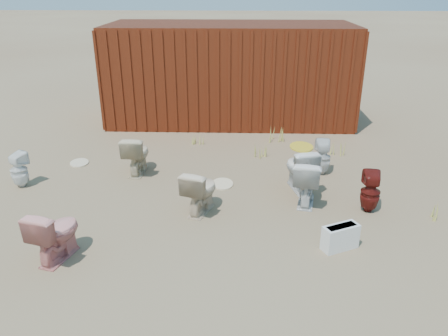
{
  "coord_description": "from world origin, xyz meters",
  "views": [
    {
      "loc": [
        0.22,
        -5.93,
        3.37
      ],
      "look_at": [
        0.0,
        0.6,
        0.55
      ],
      "focal_mm": 35.0,
      "sensor_mm": 36.0,
      "label": 1
    }
  ],
  "objects_px": {
    "shipping_container": "(230,73)",
    "toilet_front_pink": "(56,233)",
    "loose_tank": "(340,237)",
    "toilet_back_yellowlid": "(300,169)",
    "toilet_back_a": "(19,170)",
    "toilet_back_beige_right": "(200,191)",
    "toilet_back_e": "(322,157)",
    "toilet_front_maroon": "(370,192)",
    "toilet_back_beige_left": "(137,154)",
    "toilet_front_c": "(307,181)"
  },
  "relations": [
    {
      "from": "shipping_container",
      "to": "toilet_back_e",
      "type": "xyz_separation_m",
      "value": [
        1.8,
        -3.53,
        -0.87
      ]
    },
    {
      "from": "shipping_container",
      "to": "toilet_front_pink",
      "type": "height_order",
      "value": "shipping_container"
    },
    {
      "from": "toilet_front_c",
      "to": "toilet_back_beige_left",
      "type": "height_order",
      "value": "toilet_front_c"
    },
    {
      "from": "toilet_front_maroon",
      "to": "toilet_back_beige_left",
      "type": "bearing_deg",
      "value": -10.95
    },
    {
      "from": "toilet_front_pink",
      "to": "toilet_back_beige_right",
      "type": "xyz_separation_m",
      "value": [
        1.76,
        1.32,
        -0.01
      ]
    },
    {
      "from": "toilet_front_pink",
      "to": "toilet_back_beige_left",
      "type": "xyz_separation_m",
      "value": [
        0.44,
        2.78,
        0.0
      ]
    },
    {
      "from": "toilet_front_pink",
      "to": "toilet_front_c",
      "type": "xyz_separation_m",
      "value": [
        3.45,
        1.67,
        0.02
      ]
    },
    {
      "from": "shipping_container",
      "to": "toilet_back_yellowlid",
      "type": "bearing_deg",
      "value": -72.89
    },
    {
      "from": "toilet_back_e",
      "to": "toilet_back_a",
      "type": "bearing_deg",
      "value": 11.37
    },
    {
      "from": "toilet_back_a",
      "to": "toilet_front_pink",
      "type": "bearing_deg",
      "value": 152.56
    },
    {
      "from": "toilet_back_beige_left",
      "to": "loose_tank",
      "type": "distance_m",
      "value": 4.11
    },
    {
      "from": "toilet_back_beige_right",
      "to": "loose_tank",
      "type": "bearing_deg",
      "value": 173.95
    },
    {
      "from": "shipping_container",
      "to": "toilet_back_a",
      "type": "relative_size",
      "value": 9.36
    },
    {
      "from": "toilet_back_yellowlid",
      "to": "toilet_front_pink",
      "type": "bearing_deg",
      "value": 18.66
    },
    {
      "from": "shipping_container",
      "to": "loose_tank",
      "type": "distance_m",
      "value": 6.34
    },
    {
      "from": "shipping_container",
      "to": "toilet_front_pink",
      "type": "bearing_deg",
      "value": -108.3
    },
    {
      "from": "toilet_back_beige_right",
      "to": "toilet_front_maroon",
      "type": "bearing_deg",
      "value": -157.63
    },
    {
      "from": "toilet_front_maroon",
      "to": "toilet_back_beige_left",
      "type": "relative_size",
      "value": 0.89
    },
    {
      "from": "shipping_container",
      "to": "loose_tank",
      "type": "xyz_separation_m",
      "value": [
        1.62,
        -6.04,
        -1.02
      ]
    },
    {
      "from": "toilet_front_pink",
      "to": "loose_tank",
      "type": "height_order",
      "value": "toilet_front_pink"
    },
    {
      "from": "toilet_front_pink",
      "to": "toilet_back_e",
      "type": "distance_m",
      "value": 4.84
    },
    {
      "from": "toilet_back_beige_left",
      "to": "toilet_back_yellowlid",
      "type": "relative_size",
      "value": 0.97
    },
    {
      "from": "loose_tank",
      "to": "toilet_back_yellowlid",
      "type": "bearing_deg",
      "value": 74.53
    },
    {
      "from": "toilet_front_maroon",
      "to": "loose_tank",
      "type": "bearing_deg",
      "value": 65.98
    },
    {
      "from": "toilet_front_c",
      "to": "toilet_back_beige_right",
      "type": "xyz_separation_m",
      "value": [
        -1.69,
        -0.36,
        -0.02
      ]
    },
    {
      "from": "toilet_front_c",
      "to": "toilet_back_beige_left",
      "type": "xyz_separation_m",
      "value": [
        -3.01,
        1.11,
        -0.01
      ]
    },
    {
      "from": "toilet_back_a",
      "to": "toilet_front_c",
      "type": "bearing_deg",
      "value": -157.7
    },
    {
      "from": "toilet_back_yellowlid",
      "to": "toilet_back_a",
      "type": "bearing_deg",
      "value": -13.14
    },
    {
      "from": "toilet_back_beige_left",
      "to": "toilet_back_e",
      "type": "height_order",
      "value": "toilet_back_beige_left"
    },
    {
      "from": "toilet_back_beige_left",
      "to": "loose_tank",
      "type": "bearing_deg",
      "value": 146.83
    },
    {
      "from": "toilet_front_c",
      "to": "toilet_back_a",
      "type": "xyz_separation_m",
      "value": [
        -4.94,
        0.43,
        -0.07
      ]
    },
    {
      "from": "toilet_back_a",
      "to": "loose_tank",
      "type": "distance_m",
      "value": 5.51
    },
    {
      "from": "shipping_container",
      "to": "loose_tank",
      "type": "relative_size",
      "value": 12.0
    },
    {
      "from": "toilet_back_beige_right",
      "to": "loose_tank",
      "type": "distance_m",
      "value": 2.21
    },
    {
      "from": "toilet_front_c",
      "to": "loose_tank",
      "type": "relative_size",
      "value": 1.54
    },
    {
      "from": "toilet_back_a",
      "to": "toilet_back_beige_right",
      "type": "height_order",
      "value": "toilet_back_beige_right"
    },
    {
      "from": "toilet_front_c",
      "to": "toilet_back_a",
      "type": "bearing_deg",
      "value": 6.42
    },
    {
      "from": "shipping_container",
      "to": "toilet_back_a",
      "type": "bearing_deg",
      "value": -130.11
    },
    {
      "from": "toilet_front_pink",
      "to": "toilet_back_e",
      "type": "bearing_deg",
      "value": -127.82
    },
    {
      "from": "toilet_back_yellowlid",
      "to": "loose_tank",
      "type": "xyz_separation_m",
      "value": [
        0.33,
        -1.84,
        -0.21
      ]
    },
    {
      "from": "toilet_back_beige_left",
      "to": "toilet_front_c",
      "type": "bearing_deg",
      "value": 163.15
    },
    {
      "from": "toilet_back_beige_left",
      "to": "toilet_front_maroon",
      "type": "bearing_deg",
      "value": 164.34
    },
    {
      "from": "toilet_back_a",
      "to": "toilet_back_yellowlid",
      "type": "xyz_separation_m",
      "value": [
        4.89,
        0.07,
        0.07
      ]
    },
    {
      "from": "toilet_front_pink",
      "to": "toilet_back_e",
      "type": "relative_size",
      "value": 1.11
    },
    {
      "from": "toilet_back_beige_right",
      "to": "shipping_container",
      "type": "bearing_deg",
      "value": -73.72
    },
    {
      "from": "toilet_back_a",
      "to": "toilet_back_yellowlid",
      "type": "height_order",
      "value": "toilet_back_yellowlid"
    },
    {
      "from": "toilet_front_pink",
      "to": "toilet_back_yellowlid",
      "type": "xyz_separation_m",
      "value": [
        3.4,
        2.18,
        0.02
      ]
    },
    {
      "from": "toilet_front_maroon",
      "to": "toilet_back_beige_left",
      "type": "height_order",
      "value": "toilet_back_beige_left"
    },
    {
      "from": "shipping_container",
      "to": "toilet_front_maroon",
      "type": "bearing_deg",
      "value": -65.19
    },
    {
      "from": "toilet_back_a",
      "to": "toilet_back_beige_right",
      "type": "relative_size",
      "value": 0.88
    }
  ]
}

